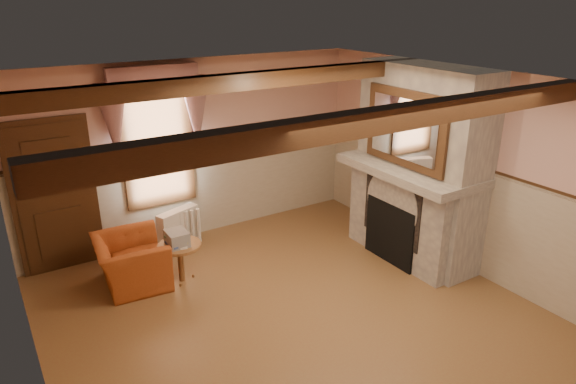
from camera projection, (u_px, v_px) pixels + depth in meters
floor at (301, 323)px, 6.12m from camera, size 5.50×6.00×0.01m
ceiling at (304, 87)px, 5.11m from camera, size 5.50×6.00×0.01m
wall_back at (195, 150)px, 7.98m from camera, size 5.50×0.02×2.80m
wall_front at (565, 375)px, 3.25m from camera, size 5.50×0.02×2.80m
wall_left at (26, 286)px, 4.24m from camera, size 0.02×6.00×2.80m
wall_right at (470, 172)px, 6.99m from camera, size 0.02×6.00×2.80m
wainscot at (302, 267)px, 5.85m from camera, size 5.50×6.00×1.50m
chair_rail at (302, 207)px, 5.58m from camera, size 5.50×6.00×0.08m
firebox at (393, 232)px, 7.43m from camera, size 0.20×0.95×0.90m
armchair at (131, 262)px, 6.85m from camera, size 0.98×1.09×0.66m
side_table at (181, 262)px, 6.94m from camera, size 0.60×0.60×0.55m
book_stack at (177, 238)px, 6.78m from camera, size 0.26×0.32×0.20m
radiator at (179, 228)px, 7.90m from camera, size 0.72×0.42×0.60m
bowl at (402, 159)px, 7.34m from camera, size 0.35×0.35×0.08m
mantel_clock at (382, 148)px, 7.65m from camera, size 0.14×0.24×0.20m
oil_lamp at (397, 151)px, 7.39m from camera, size 0.11×0.11×0.28m
candle_red at (445, 171)px, 6.71m from camera, size 0.06×0.06×0.16m
jar_yellow at (424, 165)px, 7.00m from camera, size 0.06×0.06×0.12m
fireplace at (420, 165)px, 7.30m from camera, size 0.85×2.00×2.80m
mantel at (411, 169)px, 7.22m from camera, size 1.05×2.05×0.12m
overmantel_mirror at (405, 129)px, 6.91m from camera, size 0.06×1.44×1.04m
door at (55, 199)px, 7.01m from camera, size 1.10×0.10×2.10m
window at (157, 140)px, 7.57m from camera, size 1.06×0.08×2.02m
window_drapes at (155, 101)px, 7.29m from camera, size 1.30×0.14×1.40m
ceiling_beam_front at (385, 119)px, 4.20m from camera, size 5.50×0.18×0.20m
ceiling_beam_back at (247, 81)px, 6.10m from camera, size 5.50×0.18×0.20m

